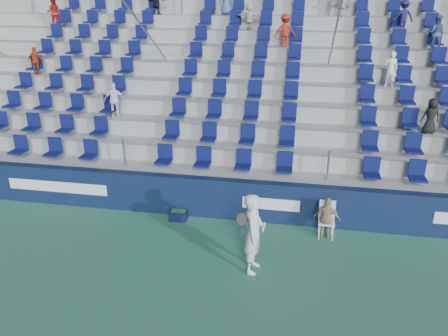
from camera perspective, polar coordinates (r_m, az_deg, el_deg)
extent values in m
plane|color=#307252|center=(10.33, -3.98, -14.63)|extent=(70.00, 70.00, 0.00)
cube|color=#101D3D|center=(12.64, -0.61, -3.95)|extent=(24.00, 0.30, 1.20)
cube|color=white|center=(14.23, -20.95, -2.31)|extent=(3.20, 0.02, 0.34)
cube|color=white|center=(12.32, 6.14, -4.72)|extent=(1.60, 0.02, 0.34)
cube|color=#9C9C97|center=(13.15, -0.14, -2.86)|extent=(24.00, 0.85, 1.20)
cube|color=#9C9C97|center=(13.81, 0.49, -0.43)|extent=(24.00, 0.85, 1.70)
cube|color=#9C9C97|center=(14.50, 1.06, 1.76)|extent=(24.00, 0.85, 2.20)
cube|color=#9C9C97|center=(15.20, 1.59, 3.76)|extent=(24.00, 0.85, 2.70)
cube|color=#9C9C97|center=(15.93, 2.06, 5.57)|extent=(24.00, 0.85, 3.20)
cube|color=#9C9C97|center=(16.67, 2.50, 7.23)|extent=(24.00, 0.85, 3.70)
cube|color=#9C9C97|center=(17.42, 2.91, 8.74)|extent=(24.00, 0.85, 4.20)
cube|color=#9C9C97|center=(18.19, 3.28, 10.13)|extent=(24.00, 0.85, 4.70)
cube|color=#9C9C97|center=(18.97, 3.62, 11.40)|extent=(24.00, 0.85, 5.20)
cube|color=#9C9C97|center=(19.54, 3.90, 13.21)|extent=(24.00, 0.50, 6.20)
cube|color=#0C124B|center=(12.77, -0.15, 1.00)|extent=(16.05, 0.50, 0.70)
cube|color=#0C124B|center=(13.39, 0.51, 4.30)|extent=(16.05, 0.50, 0.70)
cube|color=#0C124B|center=(14.05, 1.11, 7.30)|extent=(16.05, 0.50, 0.70)
cube|color=#0C124B|center=(14.75, 1.66, 10.03)|extent=(16.05, 0.50, 0.70)
cube|color=#0C124B|center=(15.48, 2.17, 12.50)|extent=(16.05, 0.50, 0.70)
cube|color=#0C124B|center=(16.23, 2.64, 14.74)|extent=(16.05, 0.50, 0.70)
cube|color=#0C124B|center=(17.01, 3.07, 16.79)|extent=(16.05, 0.50, 0.70)
cube|color=#0C124B|center=(17.81, 3.48, 18.65)|extent=(16.05, 0.50, 0.70)
cube|color=#0C124B|center=(18.63, 3.86, 20.34)|extent=(16.05, 0.50, 0.70)
cylinder|color=gray|center=(16.05, -8.85, 15.51)|extent=(0.06, 7.68, 4.55)
cylinder|color=gray|center=(15.23, 13.84, 14.78)|extent=(0.06, 7.68, 4.55)
imported|color=silver|center=(17.76, 3.29, 19.12)|extent=(0.93, 0.31, 1.00)
imported|color=white|center=(15.49, 20.93, 11.95)|extent=(0.45, 0.32, 1.16)
imported|color=#1B1849|center=(17.95, 22.38, 17.86)|extent=(0.81, 0.56, 1.15)
imported|color=#B11917|center=(20.42, -21.32, 18.41)|extent=(0.67, 0.58, 1.17)
imported|color=red|center=(18.16, -23.37, 12.73)|extent=(0.61, 0.28, 1.02)
imported|color=#AE1E17|center=(16.82, 7.99, 17.34)|extent=(0.77, 0.46, 1.16)
imported|color=black|center=(14.30, 25.41, 6.14)|extent=(0.57, 0.42, 1.06)
imported|color=black|center=(19.45, -8.84, 20.75)|extent=(1.02, 0.56, 1.05)
imported|color=white|center=(15.07, -14.11, 8.60)|extent=(0.74, 0.49, 1.17)
imported|color=silver|center=(18.49, 15.13, 20.18)|extent=(1.00, 0.45, 1.04)
imported|color=#415990|center=(18.73, 0.31, 21.10)|extent=(0.62, 0.46, 1.16)
imported|color=#40528D|center=(17.37, 25.92, 15.59)|extent=(0.65, 0.55, 1.18)
imported|color=silver|center=(10.19, 3.89, -8.52)|extent=(0.53, 0.76, 1.98)
cylinder|color=navy|center=(9.91, 2.30, -8.26)|extent=(0.03, 0.03, 0.28)
torus|color=black|center=(9.76, 2.32, -6.75)|extent=(0.30, 0.17, 0.28)
plane|color=#262626|center=(9.76, 2.32, -6.75)|extent=(0.30, 0.16, 0.29)
sphere|color=#E0EB36|center=(9.83, 5.26, -7.58)|extent=(0.07, 0.07, 0.07)
sphere|color=#E0EB36|center=(9.87, 5.30, -7.26)|extent=(0.07, 0.07, 0.07)
cube|color=white|center=(12.03, 13.23, -6.86)|extent=(0.44, 0.44, 0.04)
cube|color=white|center=(12.08, 13.30, -5.27)|extent=(0.43, 0.05, 0.54)
cylinder|color=white|center=(11.98, 12.31, -8.21)|extent=(0.03, 0.03, 0.43)
cylinder|color=white|center=(12.01, 14.00, -8.30)|extent=(0.03, 0.03, 0.43)
cylinder|color=white|center=(12.28, 12.28, -7.38)|extent=(0.03, 0.03, 0.43)
cylinder|color=white|center=(12.31, 13.92, -7.48)|extent=(0.03, 0.03, 0.43)
imported|color=tan|center=(11.92, 13.29, -6.41)|extent=(0.73, 0.40, 1.18)
cube|color=#0E1234|center=(12.75, -5.97, -6.17)|extent=(0.53, 0.36, 0.28)
cube|color=#1E662D|center=(12.72, -5.98, -5.91)|extent=(0.43, 0.26, 0.17)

